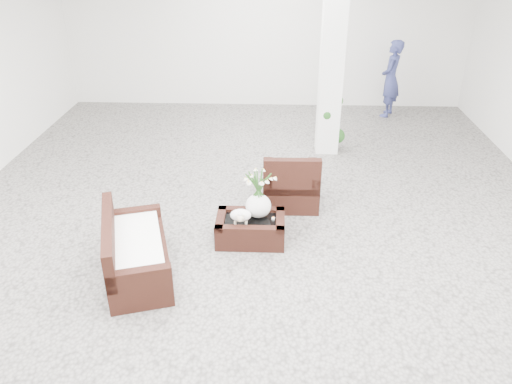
{
  "coord_description": "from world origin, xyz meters",
  "views": [
    {
      "loc": [
        0.23,
        -5.94,
        3.73
      ],
      "look_at": [
        0.0,
        -0.1,
        0.62
      ],
      "focal_mm": 35.1,
      "sensor_mm": 36.0,
      "label": 1
    }
  ],
  "objects_px": {
    "coffee_table": "(250,230)",
    "armchair": "(291,177)",
    "topiary": "(331,113)",
    "loveseat": "(136,246)"
  },
  "relations": [
    {
      "from": "coffee_table",
      "to": "topiary",
      "type": "relative_size",
      "value": 0.61
    },
    {
      "from": "coffee_table",
      "to": "armchair",
      "type": "relative_size",
      "value": 1.03
    },
    {
      "from": "coffee_table",
      "to": "armchair",
      "type": "height_order",
      "value": "armchair"
    },
    {
      "from": "coffee_table",
      "to": "armchair",
      "type": "bearing_deg",
      "value": 62.07
    },
    {
      "from": "topiary",
      "to": "armchair",
      "type": "bearing_deg",
      "value": -110.21
    },
    {
      "from": "armchair",
      "to": "loveseat",
      "type": "relative_size",
      "value": 0.6
    },
    {
      "from": "coffee_table",
      "to": "topiary",
      "type": "bearing_deg",
      "value": 67.09
    },
    {
      "from": "armchair",
      "to": "loveseat",
      "type": "distance_m",
      "value": 2.6
    },
    {
      "from": "loveseat",
      "to": "topiary",
      "type": "xyz_separation_m",
      "value": [
        2.62,
        3.86,
        0.35
      ]
    },
    {
      "from": "armchair",
      "to": "topiary",
      "type": "bearing_deg",
      "value": -111.12
    }
  ]
}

